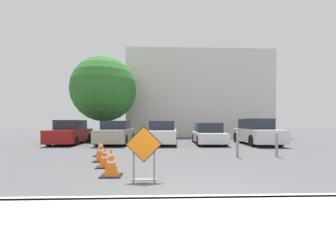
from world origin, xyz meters
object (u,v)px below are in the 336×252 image
at_px(traffic_cone_nearest, 111,162).
at_px(parked_car_nearest, 71,133).
at_px(parked_car_fifth, 256,133).
at_px(parked_car_second, 116,133).
at_px(traffic_cone_second, 105,158).
at_px(parked_car_third, 162,133).
at_px(traffic_cone_third, 101,151).
at_px(bollard_second, 277,144).
at_px(bollard_nearest, 237,144).
at_px(road_closed_sign, 144,150).
at_px(traffic_cone_fourth, 101,147).
at_px(parked_car_fourth, 208,134).

relative_size(traffic_cone_nearest, parked_car_nearest, 0.18).
bearing_deg(parked_car_nearest, parked_car_fifth, 175.17).
bearing_deg(parked_car_second, parked_car_fifth, 177.57).
xyz_separation_m(traffic_cone_second, parked_car_third, (1.92, 7.64, 0.39)).
distance_m(traffic_cone_third, bollard_second, 7.07).
bearing_deg(parked_car_second, traffic_cone_second, 99.51).
height_order(parked_car_second, bollard_nearest, parked_car_second).
xyz_separation_m(road_closed_sign, parked_car_fifth, (6.69, 8.91, 0.02)).
bearing_deg(parked_car_second, traffic_cone_fourth, 95.17).
bearing_deg(parked_car_third, parked_car_fifth, -179.85).
bearing_deg(parked_car_fourth, parked_car_nearest, 0.12).
height_order(traffic_cone_second, parked_car_third, parked_car_third).
bearing_deg(traffic_cone_third, parked_car_nearest, 118.89).
height_order(parked_car_nearest, parked_car_second, parked_car_nearest).
bearing_deg(traffic_cone_nearest, traffic_cone_second, 111.42).
distance_m(traffic_cone_nearest, parked_car_fourth, 9.90).
distance_m(parked_car_fourth, parked_car_fifth, 3.09).
height_order(parked_car_third, parked_car_fourth, parked_car_third).
height_order(parked_car_fourth, parked_car_fifth, parked_car_fifth).
distance_m(traffic_cone_nearest, bollard_second, 6.91).
relative_size(traffic_cone_second, traffic_cone_fourth, 0.82).
bearing_deg(road_closed_sign, traffic_cone_nearest, 152.51).
xyz_separation_m(traffic_cone_fourth, bollard_second, (7.39, -0.49, 0.15)).
bearing_deg(parked_car_third, traffic_cone_nearest, 84.29).
bearing_deg(traffic_cone_nearest, parked_car_fifth, 48.03).
bearing_deg(bollard_second, bollard_nearest, 180.00).
height_order(traffic_cone_second, parked_car_nearest, parked_car_nearest).
xyz_separation_m(bollard_nearest, bollard_second, (1.65, 0.00, -0.02)).
distance_m(parked_car_fifth, bollard_second, 5.50).
bearing_deg(bollard_second, traffic_cone_third, -173.01).
xyz_separation_m(road_closed_sign, bollard_second, (5.26, 3.60, -0.21)).
relative_size(traffic_cone_fourth, parked_car_fifth, 0.17).
relative_size(traffic_cone_nearest, bollard_second, 0.76).
xyz_separation_m(parked_car_nearest, bollard_second, (10.84, -6.07, -0.18)).
height_order(road_closed_sign, parked_car_fourth, parked_car_fourth).
bearing_deg(bollard_nearest, parked_car_nearest, 146.56).
bearing_deg(parked_car_nearest, parked_car_second, 175.25).
relative_size(traffic_cone_second, traffic_cone_third, 0.78).
xyz_separation_m(traffic_cone_fourth, parked_car_fifth, (8.83, 4.82, 0.38)).
height_order(traffic_cone_nearest, traffic_cone_third, traffic_cone_third).
relative_size(traffic_cone_second, parked_car_fifth, 0.14).
distance_m(parked_car_second, bollard_second, 9.75).
bearing_deg(road_closed_sign, parked_car_fifth, 53.09).
bearing_deg(parked_car_fourth, road_closed_sign, 71.26).
bearing_deg(bollard_second, parked_car_nearest, 150.77).
distance_m(traffic_cone_fourth, parked_car_fifth, 10.06).
bearing_deg(parked_car_nearest, road_closed_sign, 118.72).
distance_m(traffic_cone_fourth, parked_car_second, 5.41).
bearing_deg(bollard_nearest, bollard_second, 0.00).
bearing_deg(traffic_cone_fourth, bollard_nearest, -4.90).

